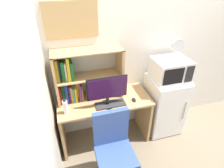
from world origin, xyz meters
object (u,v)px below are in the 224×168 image
Objects in this scene: keyboard at (110,104)px; wall_corkboard at (71,20)px; hutch_bookshelf at (77,77)px; desk_fan at (177,48)px; water_bottle at (66,107)px; monitor at (107,90)px; computer_mouse at (134,100)px; desk_chair at (114,154)px; microwave at (170,69)px; mini_fridge at (164,105)px.

wall_corkboard is (-0.35, 0.39, 0.99)m from keyboard.
desk_fan is at bearing -7.31° from hutch_bookshelf.
hutch_bookshelf is 4.25× the size of water_bottle.
monitor reaches higher than computer_mouse.
desk_chair is (0.46, -0.50, -0.41)m from water_bottle.
monitor is 0.93m from microwave.
water_bottle is (-0.88, -0.00, 0.08)m from computer_mouse.
desk_fan reaches higher than keyboard.
keyboard is 0.83× the size of microwave.
computer_mouse is at bearing 49.62° from desk_chair.
keyboard is 0.93m from mini_fridge.
mini_fridge is 1.79m from wall_corkboard.
mini_fridge reaches higher than keyboard.
wall_corkboard reaches higher than microwave.
microwave is at bearing 4.67° from water_bottle.
water_bottle is 1.49m from mini_fridge.
computer_mouse is 0.74m from desk_chair.
hutch_bookshelf is 1.25m from microwave.
hutch_bookshelf is 1.39m from mini_fridge.
wall_corkboard reaches higher than water_bottle.
monitor is at bearing -50.62° from wall_corkboard.
monitor is at bearing 82.85° from desk_chair.
computer_mouse is at bearing -1.49° from monitor.
mini_fridge is at bearing 6.32° from monitor.
desk_fan is 0.29× the size of desk_chair.
desk_fan reaches higher than desk_chair.
wall_corkboard is (-0.25, 0.89, 1.32)m from desk_chair.
microwave is 0.49× the size of desk_chair.
keyboard is 1.40× the size of desk_fan.
microwave is (0.88, 0.11, 0.32)m from keyboard.
water_bottle is 0.33× the size of wall_corkboard.
monitor is 5.81× the size of computer_mouse.
wall_corkboard is at bearing 167.33° from microwave.
desk_fan reaches higher than mini_fridge.
water_bottle is (-0.56, -0.00, 0.08)m from keyboard.
computer_mouse is (0.33, 0.00, 0.00)m from keyboard.
desk_fan is at bearing 4.33° from water_bottle.
desk_chair reaches higher than keyboard.
mini_fridge is 1.97× the size of microwave.
microwave is (0.91, 0.10, 0.10)m from monitor.
water_bottle is at bearing -118.19° from wall_corkboard.
mini_fridge is 0.97× the size of desk_chair.
microwave is at bearing 6.50° from monitor.
monitor reaches higher than desk_chair.
hutch_bookshelf is 9.86× the size of computer_mouse.
microwave is 1.32m from desk_chair.
water_bottle is at bearing -175.33° from microwave.
mini_fridge is at bearing 11.32° from computer_mouse.
mini_fridge is (1.24, -0.16, -0.60)m from hutch_bookshelf.
desk_fan reaches higher than microwave.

